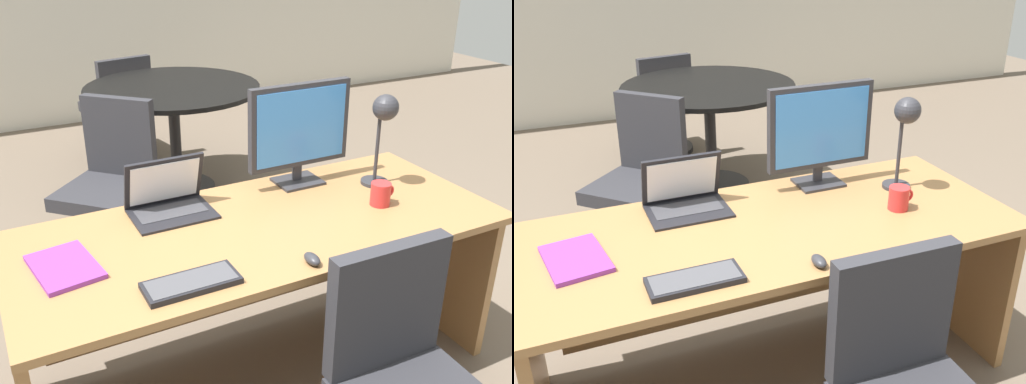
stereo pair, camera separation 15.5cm
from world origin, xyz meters
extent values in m
plane|color=#6B5B4C|center=(0.00, 1.50, 0.00)|extent=(12.00, 12.00, 0.00)
cube|color=#9E7042|center=(0.00, 0.00, 0.71)|extent=(1.89, 0.80, 0.03)
cube|color=#9E7042|center=(-0.92, 0.00, 0.35)|extent=(0.04, 0.70, 0.69)
cube|color=#9E7042|center=(0.92, 0.00, 0.35)|extent=(0.04, 0.70, 0.69)
cube|color=#9E7042|center=(0.00, 0.30, 0.38)|extent=(1.66, 0.02, 0.49)
cube|color=#2D2D33|center=(0.33, 0.28, 0.73)|extent=(0.20, 0.16, 0.01)
cube|color=#2D2D33|center=(0.33, 0.29, 0.77)|extent=(0.04, 0.02, 0.07)
cube|color=#2D2D33|center=(0.33, 0.28, 0.99)|extent=(0.48, 0.04, 0.36)
cube|color=#3F8CEA|center=(0.33, 0.26, 0.99)|extent=(0.43, 0.00, 0.32)
cube|color=black|center=(-0.27, 0.23, 0.73)|extent=(0.32, 0.23, 0.01)
cube|color=#38383D|center=(-0.27, 0.25, 0.74)|extent=(0.27, 0.13, 0.00)
cube|color=black|center=(-0.27, 0.31, 0.84)|extent=(0.32, 0.08, 0.21)
cube|color=white|center=(-0.27, 0.30, 0.84)|extent=(0.28, 0.06, 0.18)
cube|color=black|center=(-0.39, -0.27, 0.73)|extent=(0.31, 0.13, 0.02)
cube|color=#47474C|center=(-0.39, -0.27, 0.75)|extent=(0.28, 0.11, 0.00)
ellipsoid|color=#2D2D33|center=(0.02, -0.33, 0.74)|extent=(0.04, 0.08, 0.03)
cylinder|color=#2D2D33|center=(0.63, 0.12, 0.73)|extent=(0.12, 0.12, 0.01)
cylinder|color=#2D2D33|center=(0.63, 0.12, 0.89)|extent=(0.02, 0.02, 0.30)
sphere|color=#2D2D33|center=(0.63, 0.09, 1.08)|extent=(0.11, 0.11, 0.11)
cube|color=purple|center=(-0.73, 0.02, 0.73)|extent=(0.23, 0.30, 0.02)
cylinder|color=red|center=(0.51, -0.07, 0.77)|extent=(0.08, 0.08, 0.10)
torus|color=red|center=(0.56, -0.07, 0.78)|extent=(0.05, 0.01, 0.05)
cube|color=#2D2D33|center=(0.19, -0.54, 0.63)|extent=(0.44, 0.07, 0.45)
cylinder|color=black|center=(0.35, 1.97, 0.02)|extent=(0.54, 0.54, 0.04)
cylinder|color=black|center=(0.35, 1.97, 0.40)|extent=(0.08, 0.08, 0.71)
cylinder|color=black|center=(0.35, 1.97, 0.77)|extent=(1.20, 1.20, 0.03)
cylinder|color=black|center=(0.17, 2.90, 0.02)|extent=(0.56, 0.56, 0.04)
cylinder|color=black|center=(0.17, 2.90, 0.21)|extent=(0.05, 0.05, 0.33)
cube|color=#2D2D33|center=(0.17, 2.90, 0.41)|extent=(0.54, 0.54, 0.08)
cube|color=#2D2D33|center=(0.21, 2.69, 0.65)|extent=(0.44, 0.14, 0.40)
cylinder|color=black|center=(-0.32, 1.29, 0.02)|extent=(0.56, 0.56, 0.04)
cylinder|color=black|center=(-0.32, 1.29, 0.19)|extent=(0.05, 0.05, 0.31)
cube|color=#2D2D33|center=(-0.32, 1.29, 0.39)|extent=(0.65, 0.65, 0.08)
cube|color=#2D2D33|center=(-0.16, 1.45, 0.66)|extent=(0.35, 0.35, 0.46)
camera|label=1|loc=(-0.91, -1.73, 1.75)|focal=40.51mm
camera|label=2|loc=(-0.77, -1.80, 1.75)|focal=40.51mm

